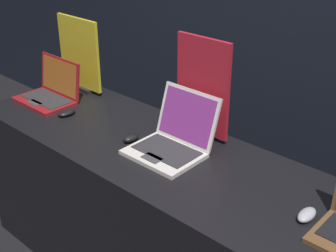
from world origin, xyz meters
TOP-DOWN VIEW (x-y plane):
  - wall_back at (0.00, 1.55)m, footprint 8.00×0.05m
  - display_counter at (0.00, 0.35)m, footprint 2.36×0.70m
  - laptop_front at (-0.95, 0.35)m, footprint 0.36×0.27m
  - mouse_front at (-0.71, 0.29)m, footprint 0.07×0.11m
  - promo_stand_front at (-0.95, 0.59)m, footprint 0.36×0.07m
  - laptop_middle at (0.01, 0.39)m, footprint 0.34×0.36m
  - mouse_middle at (-0.22, 0.32)m, footprint 0.06×0.09m
  - promo_stand_middle at (0.01, 0.61)m, footprint 0.32×0.07m
  - mouse_back at (0.75, 0.34)m, footprint 0.06×0.11m

SIDE VIEW (x-z plane):
  - display_counter at x=0.00m, z-range 0.00..0.88m
  - mouse_front at x=-0.71m, z-range 0.88..0.91m
  - mouse_back at x=0.75m, z-range 0.88..0.91m
  - mouse_middle at x=-0.22m, z-range 0.88..0.91m
  - laptop_front at x=-0.95m, z-range 0.81..1.06m
  - laptop_middle at x=0.01m, z-range 0.80..1.08m
  - promo_stand_front at x=-0.95m, z-range 0.87..1.33m
  - promo_stand_middle at x=0.01m, z-range 0.87..1.39m
  - wall_back at x=0.00m, z-range 0.00..2.80m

